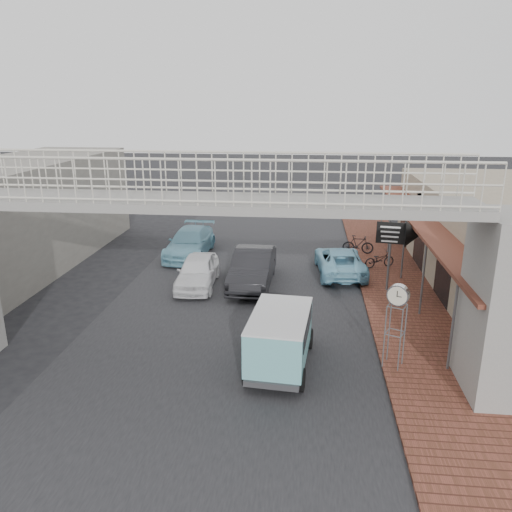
% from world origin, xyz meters
% --- Properties ---
extents(ground, '(120.00, 120.00, 0.00)m').
position_xyz_m(ground, '(0.00, 0.00, 0.00)').
color(ground, black).
rests_on(ground, ground).
extents(road_strip, '(10.00, 60.00, 0.01)m').
position_xyz_m(road_strip, '(0.00, 0.00, 0.01)').
color(road_strip, black).
rests_on(road_strip, ground).
extents(sidewalk, '(3.00, 40.00, 0.10)m').
position_xyz_m(sidewalk, '(6.50, 3.00, 0.05)').
color(sidewalk, brown).
rests_on(sidewalk, ground).
extents(shophouse_row, '(7.20, 18.00, 4.00)m').
position_xyz_m(shophouse_row, '(10.97, 4.00, 2.01)').
color(shophouse_row, gray).
rests_on(shophouse_row, ground).
extents(footbridge, '(16.40, 2.40, 6.34)m').
position_xyz_m(footbridge, '(0.00, -4.00, 3.18)').
color(footbridge, gray).
rests_on(footbridge, ground).
extents(building_far_left, '(5.00, 14.00, 5.00)m').
position_xyz_m(building_far_left, '(-11.00, 6.00, 2.50)').
color(building_far_left, gray).
rests_on(building_far_left, ground).
extents(white_hatchback, '(1.78, 4.01, 1.34)m').
position_xyz_m(white_hatchback, '(-1.99, 3.30, 0.67)').
color(white_hatchback, white).
rests_on(white_hatchback, ground).
extents(dark_sedan, '(1.74, 4.74, 1.55)m').
position_xyz_m(dark_sedan, '(0.36, 3.70, 0.78)').
color(dark_sedan, black).
rests_on(dark_sedan, ground).
extents(angkot_curb, '(2.39, 4.57, 1.23)m').
position_xyz_m(angkot_curb, '(4.20, 5.58, 0.61)').
color(angkot_curb, '#80C3DE').
rests_on(angkot_curb, ground).
extents(angkot_far, '(2.06, 4.84, 1.39)m').
position_xyz_m(angkot_far, '(-3.35, 7.66, 0.70)').
color(angkot_far, '#6FABC1').
rests_on(angkot_far, ground).
extents(angkot_van, '(1.96, 3.80, 1.80)m').
position_xyz_m(angkot_van, '(1.96, -3.22, 1.14)').
color(angkot_van, black).
rests_on(angkot_van, ground).
extents(motorcycle_near, '(1.61, 1.09, 0.80)m').
position_xyz_m(motorcycle_near, '(6.11, 6.39, 0.50)').
color(motorcycle_near, black).
rests_on(motorcycle_near, sidewalk).
extents(motorcycle_far, '(1.62, 0.58, 0.95)m').
position_xyz_m(motorcycle_far, '(5.30, 8.63, 0.58)').
color(motorcycle_far, black).
rests_on(motorcycle_far, sidewalk).
extents(street_clock, '(0.66, 0.65, 2.57)m').
position_xyz_m(street_clock, '(5.30, -2.98, 2.24)').
color(street_clock, '#59595B').
rests_on(street_clock, sidewalk).
extents(arrow_sign, '(1.80, 1.17, 3.01)m').
position_xyz_m(arrow_sign, '(6.77, 3.26, 2.53)').
color(arrow_sign, '#59595B').
rests_on(arrow_sign, sidewalk).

